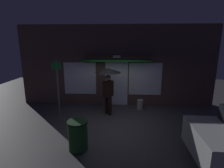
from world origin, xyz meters
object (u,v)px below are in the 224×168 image
(sidewalk_bollard, at_px, (140,105))
(trash_bin, at_px, (78,135))
(street_sign_post, at_px, (58,85))
(person_with_umbrella, at_px, (108,79))

(sidewalk_bollard, height_order, trash_bin, trash_bin)
(street_sign_post, height_order, trash_bin, street_sign_post)
(person_with_umbrella, height_order, sidewalk_bollard, person_with_umbrella)
(street_sign_post, bearing_deg, trash_bin, -59.75)
(trash_bin, bearing_deg, sidewalk_bollard, 56.98)
(sidewalk_bollard, bearing_deg, trash_bin, -123.02)
(person_with_umbrella, height_order, street_sign_post, street_sign_post)
(street_sign_post, bearing_deg, person_with_umbrella, 5.92)
(sidewalk_bollard, distance_m, trash_bin, 3.97)
(street_sign_post, xyz_separation_m, sidewalk_bollard, (3.57, 0.89, -1.14))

